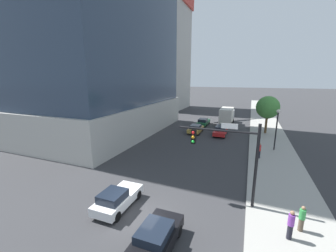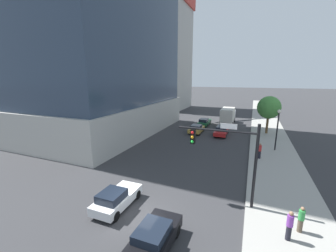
{
  "view_description": "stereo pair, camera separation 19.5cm",
  "coord_description": "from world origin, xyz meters",
  "px_view_note": "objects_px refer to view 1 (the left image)",
  "views": [
    {
      "loc": [
        5.97,
        -10.63,
        8.98
      ],
      "look_at": [
        -1.61,
        8.69,
        4.21
      ],
      "focal_mm": 22.54,
      "sensor_mm": 36.0,
      "label": 1
    },
    {
      "loc": [
        6.15,
        -10.56,
        8.98
      ],
      "look_at": [
        -1.61,
        8.69,
        4.21
      ],
      "focal_mm": 22.54,
      "sensor_mm": 36.0,
      "label": 2
    }
  ],
  "objects_px": {
    "box_truck": "(227,115)",
    "car_black": "(155,240)",
    "pedestrian_purple_shirt": "(291,225)",
    "car_gold": "(196,129)",
    "pedestrian_green_shirt": "(302,218)",
    "car_white": "(117,199)",
    "street_lamp": "(277,123)",
    "pedestrian_red_shirt": "(259,150)",
    "car_green": "(203,122)",
    "construction_building": "(159,49)",
    "street_tree": "(268,107)",
    "traffic_light_pole": "(228,149)",
    "car_red": "(221,130)"
  },
  "relations": [
    {
      "from": "box_truck",
      "to": "car_black",
      "type": "bearing_deg",
      "value": -90.0
    },
    {
      "from": "box_truck",
      "to": "pedestrian_purple_shirt",
      "type": "bearing_deg",
      "value": -77.33
    },
    {
      "from": "car_gold",
      "to": "pedestrian_green_shirt",
      "type": "distance_m",
      "value": 23.51
    },
    {
      "from": "car_black",
      "to": "car_white",
      "type": "xyz_separation_m",
      "value": [
        -4.09,
        2.54,
        -0.03
      ]
    },
    {
      "from": "pedestrian_purple_shirt",
      "to": "car_gold",
      "type": "bearing_deg",
      "value": 116.65
    },
    {
      "from": "street_lamp",
      "to": "pedestrian_purple_shirt",
      "type": "bearing_deg",
      "value": -92.1
    },
    {
      "from": "pedestrian_red_shirt",
      "to": "car_white",
      "type": "bearing_deg",
      "value": -125.14
    },
    {
      "from": "car_green",
      "to": "box_truck",
      "type": "distance_m",
      "value": 4.79
    },
    {
      "from": "construction_building",
      "to": "pedestrian_purple_shirt",
      "type": "xyz_separation_m",
      "value": [
        28.28,
        -46.73,
        -15.93
      ]
    },
    {
      "from": "construction_building",
      "to": "pedestrian_red_shirt",
      "type": "relative_size",
      "value": 22.07
    },
    {
      "from": "construction_building",
      "to": "pedestrian_red_shirt",
      "type": "distance_m",
      "value": 46.34
    },
    {
      "from": "car_gold",
      "to": "pedestrian_purple_shirt",
      "type": "distance_m",
      "value": 24.03
    },
    {
      "from": "construction_building",
      "to": "pedestrian_red_shirt",
      "type": "bearing_deg",
      "value": -51.62
    },
    {
      "from": "construction_building",
      "to": "street_lamp",
      "type": "relative_size",
      "value": 7.55
    },
    {
      "from": "construction_building",
      "to": "box_truck",
      "type": "distance_m",
      "value": 31.36
    },
    {
      "from": "construction_building",
      "to": "car_white",
      "type": "bearing_deg",
      "value": -69.81
    },
    {
      "from": "construction_building",
      "to": "street_tree",
      "type": "xyz_separation_m",
      "value": [
        28.3,
        -21.74,
        -12.63
      ]
    },
    {
      "from": "street_lamp",
      "to": "box_truck",
      "type": "distance_m",
      "value": 15.35
    },
    {
      "from": "traffic_light_pole",
      "to": "pedestrian_red_shirt",
      "type": "xyz_separation_m",
      "value": [
        2.58,
        10.08,
        -3.14
      ]
    },
    {
      "from": "pedestrian_green_shirt",
      "to": "car_red",
      "type": "bearing_deg",
      "value": 109.78
    },
    {
      "from": "car_gold",
      "to": "pedestrian_green_shirt",
      "type": "bearing_deg",
      "value": -60.71
    },
    {
      "from": "construction_building",
      "to": "car_green",
      "type": "distance_m",
      "value": 30.66
    },
    {
      "from": "pedestrian_purple_shirt",
      "to": "pedestrian_red_shirt",
      "type": "distance_m",
      "value": 12.69
    },
    {
      "from": "street_lamp",
      "to": "car_gold",
      "type": "bearing_deg",
      "value": 155.82
    },
    {
      "from": "street_lamp",
      "to": "car_black",
      "type": "distance_m",
      "value": 21.28
    },
    {
      "from": "car_black",
      "to": "pedestrian_red_shirt",
      "type": "distance_m",
      "value": 16.95
    },
    {
      "from": "construction_building",
      "to": "traffic_light_pole",
      "type": "height_order",
      "value": "construction_building"
    },
    {
      "from": "car_white",
      "to": "pedestrian_green_shirt",
      "type": "height_order",
      "value": "pedestrian_green_shirt"
    },
    {
      "from": "street_lamp",
      "to": "pedestrian_purple_shirt",
      "type": "distance_m",
      "value": 16.57
    },
    {
      "from": "street_tree",
      "to": "pedestrian_green_shirt",
      "type": "height_order",
      "value": "street_tree"
    },
    {
      "from": "construction_building",
      "to": "pedestrian_purple_shirt",
      "type": "bearing_deg",
      "value": -58.82
    },
    {
      "from": "street_lamp",
      "to": "car_white",
      "type": "relative_size",
      "value": 1.26
    },
    {
      "from": "street_tree",
      "to": "car_green",
      "type": "xyz_separation_m",
      "value": [
        -10.79,
        2.55,
        -3.67
      ]
    },
    {
      "from": "street_lamp",
      "to": "car_black",
      "type": "bearing_deg",
      "value": -110.22
    },
    {
      "from": "car_gold",
      "to": "car_green",
      "type": "relative_size",
      "value": 0.87
    },
    {
      "from": "traffic_light_pole",
      "to": "pedestrian_purple_shirt",
      "type": "xyz_separation_m",
      "value": [
        3.85,
        -2.54,
        -3.13
      ]
    },
    {
      "from": "street_tree",
      "to": "pedestrian_green_shirt",
      "type": "bearing_deg",
      "value": -88.31
    },
    {
      "from": "box_truck",
      "to": "pedestrian_green_shirt",
      "type": "relative_size",
      "value": 4.54
    },
    {
      "from": "car_green",
      "to": "pedestrian_purple_shirt",
      "type": "xyz_separation_m",
      "value": [
        10.78,
        -27.54,
        0.37
      ]
    },
    {
      "from": "car_green",
      "to": "box_truck",
      "type": "height_order",
      "value": "box_truck"
    },
    {
      "from": "car_green",
      "to": "pedestrian_green_shirt",
      "type": "distance_m",
      "value": 28.95
    },
    {
      "from": "construction_building",
      "to": "car_gold",
      "type": "distance_m",
      "value": 34.77
    },
    {
      "from": "street_tree",
      "to": "car_gold",
      "type": "distance_m",
      "value": 11.92
    },
    {
      "from": "car_white",
      "to": "pedestrian_purple_shirt",
      "type": "distance_m",
      "value": 10.82
    },
    {
      "from": "pedestrian_green_shirt",
      "to": "traffic_light_pole",
      "type": "bearing_deg",
      "value": 161.08
    },
    {
      "from": "car_gold",
      "to": "box_truck",
      "type": "height_order",
      "value": "box_truck"
    },
    {
      "from": "pedestrian_green_shirt",
      "to": "car_gold",
      "type": "bearing_deg",
      "value": 119.29
    },
    {
      "from": "traffic_light_pole",
      "to": "box_truck",
      "type": "distance_m",
      "value": 27.48
    },
    {
      "from": "car_black",
      "to": "car_green",
      "type": "bearing_deg",
      "value": 97.52
    },
    {
      "from": "box_truck",
      "to": "pedestrian_green_shirt",
      "type": "height_order",
      "value": "box_truck"
    }
  ]
}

